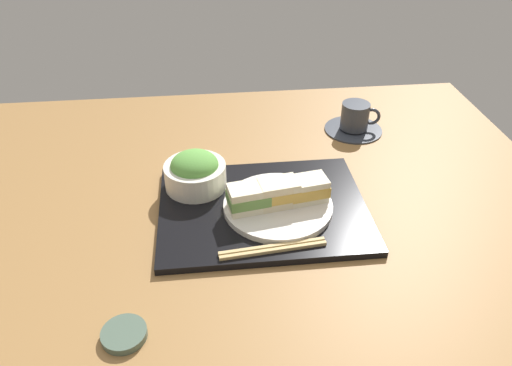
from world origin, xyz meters
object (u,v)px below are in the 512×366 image
sandwich_plate (278,206)px  chopsticks_pair (273,249)px  small_sauce_dish (124,334)px  salad_bowl (195,172)px  coffee_cup (355,120)px  sandwich_middle (278,193)px  sandwich_far (308,189)px  sandwich_near (248,198)px

sandwich_plate → chopsticks_pair: sandwich_plate is taller
small_sauce_dish → chopsticks_pair: bearing=31.3°
salad_bowl → small_sauce_dish: 38.68cm
sandwich_plate → salad_bowl: bearing=149.5°
coffee_cup → small_sauce_dish: 79.28cm
sandwich_middle → chopsticks_pair: size_ratio=0.44×
sandwich_far → small_sauce_dish: sandwich_far is taller
sandwich_far → small_sauce_dish: size_ratio=1.23×
sandwich_far → coffee_cup: (18.71, 31.41, -2.04)cm
sandwich_near → chopsticks_pair: (3.38, -11.00, -3.47)cm
chopsticks_pair → small_sauce_dish: chopsticks_pair is taller
salad_bowl → chopsticks_pair: (13.57, -21.57, -3.30)cm
salad_bowl → small_sauce_dish: size_ratio=1.86×
chopsticks_pair → salad_bowl: bearing=122.2°
sandwich_middle → sandwich_plate: bearing=180.0°
sandwich_middle → salad_bowl: 18.85cm
sandwich_far → coffee_cup: size_ratio=0.58×
sandwich_middle → sandwich_far: size_ratio=1.01×
sandwich_near → small_sauce_dish: size_ratio=1.24×
sandwich_far → chopsticks_pair: 15.97cm
salad_bowl → sandwich_near: bearing=-46.0°
sandwich_far → small_sauce_dish: (-33.59, -28.13, -4.48)cm
sandwich_far → sandwich_middle: bearing=-170.6°
sandwich_middle → chopsticks_pair: 12.78cm
chopsticks_pair → sandwich_far: bearing=56.2°
sandwich_near → coffee_cup: (30.78, 33.40, -2.21)cm
chopsticks_pair → coffee_cup: (27.40, 44.40, 1.26)cm
chopsticks_pair → small_sauce_dish: 29.16cm
sandwich_middle → coffee_cup: size_ratio=0.59×
chopsticks_pair → coffee_cup: coffee_cup is taller
sandwich_near → small_sauce_dish: (-21.52, -26.14, -4.65)cm
sandwich_plate → small_sauce_dish: sandwich_plate is taller
sandwich_plate → sandwich_middle: 3.25cm
sandwich_plate → sandwich_middle: sandwich_middle is taller
chopsticks_pair → small_sauce_dish: (-24.90, -15.14, -1.18)cm
coffee_cup → small_sauce_dish: (-52.30, -59.54, -2.44)cm
coffee_cup → sandwich_far: bearing=-120.8°
sandwich_far → coffee_cup: 36.62cm
salad_bowl → coffee_cup: size_ratio=0.87×
sandwich_far → chopsticks_pair: sandwich_far is taller
sandwich_near → chopsticks_pair: size_ratio=0.44×
sandwich_far → salad_bowl: (-22.27, 8.58, -0.00)cm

